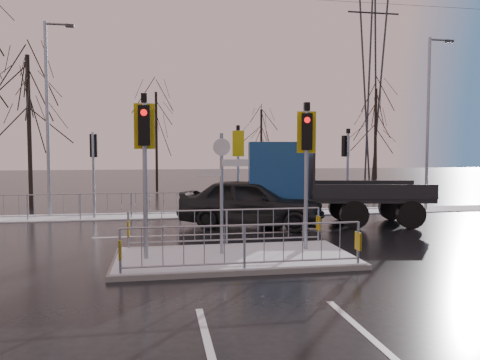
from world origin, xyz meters
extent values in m
plane|color=black|center=(0.00, 0.00, 0.00)|extent=(120.00, 120.00, 0.00)
cube|color=white|center=(0.00, 8.60, 0.02)|extent=(30.00, 2.00, 0.04)
cube|color=silver|center=(-1.20, -5.50, 0.00)|extent=(0.12, 4.00, 0.01)
cube|color=silver|center=(1.20, -5.50, 0.00)|extent=(0.12, 4.00, 0.01)
cube|color=silver|center=(0.00, 3.80, 0.00)|extent=(8.00, 0.15, 0.01)
cube|color=slate|center=(0.00, 0.00, 0.06)|extent=(6.00, 3.00, 0.12)
cube|color=white|center=(0.00, 0.00, 0.14)|extent=(5.85, 2.85, 0.03)
cube|color=gold|center=(-2.70, -1.38, 0.67)|extent=(0.05, 0.28, 0.42)
cube|color=gold|center=(2.70, -1.38, 0.67)|extent=(0.05, 0.28, 0.42)
cube|color=gold|center=(-2.70, 1.38, 0.67)|extent=(0.05, 0.28, 0.42)
cube|color=gold|center=(2.70, 1.38, 0.67)|extent=(0.05, 0.28, 0.42)
cylinder|color=gray|center=(-2.20, 0.00, 2.02)|extent=(0.11, 0.11, 3.80)
cube|color=black|center=(-2.20, -0.18, 3.37)|extent=(0.28, 0.22, 0.95)
cylinder|color=red|center=(-2.20, -0.29, 3.67)|extent=(0.16, 0.04, 0.16)
cube|color=#D4BF0C|center=(-2.20, 0.07, 3.37)|extent=(0.50, 0.03, 1.10)
cube|color=black|center=(-2.20, 0.00, 4.04)|extent=(0.14, 0.14, 0.22)
cylinder|color=gray|center=(2.00, 0.40, 1.97)|extent=(0.11, 0.11, 3.70)
cube|color=black|center=(1.95, 0.23, 3.27)|extent=(0.33, 0.28, 0.95)
cylinder|color=red|center=(1.93, 0.12, 3.57)|extent=(0.16, 0.08, 0.16)
cube|color=#D4BF0C|center=(2.02, 0.47, 3.27)|extent=(0.49, 0.16, 1.10)
cube|color=black|center=(2.00, 0.40, 3.94)|extent=(0.14, 0.14, 0.22)
cylinder|color=gray|center=(-0.30, 0.20, 1.67)|extent=(0.09, 0.09, 3.10)
cube|color=silver|center=(0.05, 0.20, 2.47)|extent=(0.70, 0.14, 0.18)
cube|color=silver|center=(-0.62, 0.20, 2.22)|extent=(0.62, 0.15, 0.18)
cylinder|color=silver|center=(-0.30, 0.17, 2.87)|extent=(0.44, 0.03, 0.44)
cylinder|color=gray|center=(-4.50, 8.30, 1.79)|extent=(0.11, 0.11, 3.50)
cube|color=black|center=(-4.50, 8.48, 2.99)|extent=(0.28, 0.22, 0.95)
cylinder|color=red|center=(-4.50, 8.59, 3.29)|extent=(0.16, 0.04, 0.16)
cylinder|color=gray|center=(1.50, 8.30, 1.84)|extent=(0.11, 0.11, 3.60)
cube|color=black|center=(1.50, 8.48, 3.09)|extent=(0.28, 0.22, 0.95)
cylinder|color=red|center=(1.50, 8.59, 3.39)|extent=(0.16, 0.04, 0.16)
cube|color=#D4BF0C|center=(1.50, 8.23, 3.09)|extent=(0.50, 0.03, 1.10)
cube|color=black|center=(1.50, 8.30, 3.76)|extent=(0.14, 0.14, 0.22)
cylinder|color=gray|center=(6.50, 8.30, 1.79)|extent=(0.11, 0.11, 3.50)
cube|color=black|center=(6.45, 8.47, 2.99)|extent=(0.33, 0.28, 0.95)
cylinder|color=red|center=(6.43, 8.58, 3.29)|extent=(0.16, 0.08, 0.16)
cube|color=black|center=(6.50, 8.30, 3.66)|extent=(0.14, 0.14, 0.22)
imported|color=black|center=(1.45, 5.07, 0.90)|extent=(5.66, 4.00, 1.79)
cylinder|color=black|center=(2.20, 4.55, 0.51)|extent=(1.05, 0.47, 1.01)
cylinder|color=black|center=(2.56, 6.64, 0.51)|extent=(1.05, 0.47, 1.01)
cylinder|color=black|center=(4.99, 4.07, 0.51)|extent=(1.05, 0.47, 1.01)
cylinder|color=black|center=(5.35, 6.16, 0.51)|extent=(1.05, 0.47, 1.01)
cylinder|color=black|center=(6.98, 3.72, 0.51)|extent=(1.05, 0.47, 1.01)
cylinder|color=black|center=(7.34, 5.82, 0.51)|extent=(1.05, 0.47, 1.01)
cube|color=black|center=(4.77, 5.18, 0.99)|extent=(6.97, 3.43, 0.16)
cube|color=navy|center=(2.48, 5.58, 2.08)|extent=(2.41, 2.74, 2.02)
cube|color=black|center=(3.45, 5.41, 2.49)|extent=(0.39, 2.00, 1.11)
cube|color=#2D3033|center=(1.88, 5.69, 0.96)|extent=(0.52, 2.31, 0.35)
cube|color=black|center=(5.87, 4.99, 1.13)|extent=(4.80, 3.15, 0.12)
cube|color=black|center=(3.72, 5.37, 1.94)|extent=(0.49, 2.40, 1.52)
cylinder|color=black|center=(-8.00, 12.50, 3.68)|extent=(0.20, 0.20, 7.36)
cylinder|color=black|center=(-2.00, 22.00, 3.45)|extent=(0.19, 0.19, 6.90)
cylinder|color=black|center=(6.00, 24.00, 2.99)|extent=(0.16, 0.16, 5.98)
cylinder|color=black|center=(14.00, 21.00, 3.68)|extent=(0.20, 0.20, 7.36)
cylinder|color=gray|center=(10.50, 8.50, 4.00)|extent=(0.14, 0.14, 8.00)
cylinder|color=gray|center=(11.00, 8.50, 7.90)|extent=(1.00, 0.10, 0.10)
cube|color=#2D3033|center=(11.50, 8.50, 7.85)|extent=(0.35, 0.18, 0.12)
cylinder|color=gray|center=(-6.50, 9.50, 4.10)|extent=(0.14, 0.14, 8.20)
cylinder|color=gray|center=(-6.00, 9.50, 8.10)|extent=(1.00, 0.10, 0.10)
cube|color=#2D3033|center=(-5.50, 9.50, 8.05)|extent=(0.35, 0.18, 0.12)
cylinder|color=#2D3033|center=(18.60, 30.60, 10.00)|extent=(1.18, 1.18, 19.97)
cylinder|color=#2D3033|center=(17.40, 30.60, 10.00)|extent=(1.18, 1.18, 19.97)
cylinder|color=#2D3033|center=(18.60, 29.40, 10.00)|extent=(1.18, 1.18, 19.97)
cylinder|color=#2D3033|center=(17.40, 29.40, 10.00)|extent=(1.18, 1.18, 19.97)
cylinder|color=#2D3033|center=(18.00, 30.00, 15.60)|extent=(5.00, 0.16, 0.16)
camera|label=1|loc=(-1.87, -11.53, 2.77)|focal=35.00mm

